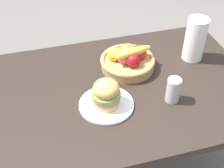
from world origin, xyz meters
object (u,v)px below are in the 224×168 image
at_px(soda_can, 173,90).
at_px(fruit_basket, 128,60).
at_px(paper_towel_roll, 195,39).
at_px(plate, 106,105).
at_px(sandwich, 106,93).

bearing_deg(soda_can, fruit_basket, 112.69).
xyz_separation_m(soda_can, paper_towel_roll, (0.25, 0.29, 0.06)).
height_order(plate, soda_can, soda_can).
height_order(soda_can, paper_towel_roll, paper_towel_roll).
height_order(fruit_basket, paper_towel_roll, paper_towel_roll).
bearing_deg(sandwich, fruit_basket, 53.63).
distance_m(sandwich, fruit_basket, 0.31).
bearing_deg(soda_can, sandwich, 171.62).
relative_size(soda_can, fruit_basket, 0.43).
bearing_deg(paper_towel_roll, soda_can, -130.69).
relative_size(fruit_basket, paper_towel_roll, 1.21).
xyz_separation_m(sandwich, soda_can, (0.31, -0.05, -0.01)).
xyz_separation_m(fruit_basket, paper_towel_roll, (0.37, -0.01, 0.07)).
bearing_deg(soda_can, paper_towel_roll, 49.31).
bearing_deg(plate, paper_towel_roll, 23.48).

